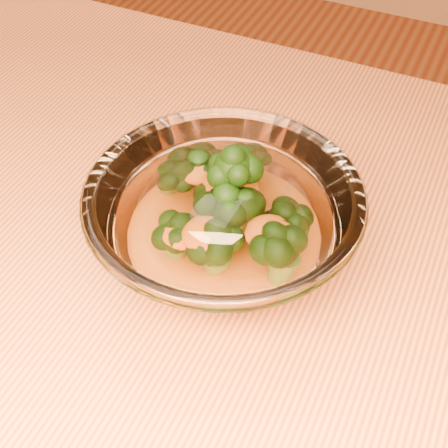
# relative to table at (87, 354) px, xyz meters

# --- Properties ---
(table) EXTENTS (1.20, 0.80, 0.75)m
(table) POSITION_rel_table_xyz_m (0.00, 0.00, 0.00)
(table) COLOR #CC7B3D
(table) RESTS_ON ground
(glass_bowl) EXTENTS (0.20, 0.20, 0.09)m
(glass_bowl) POSITION_rel_table_xyz_m (0.10, 0.07, 0.15)
(glass_bowl) COLOR white
(glass_bowl) RESTS_ON table
(cheese_sauce) EXTENTS (0.10, 0.10, 0.03)m
(cheese_sauce) POSITION_rel_table_xyz_m (0.10, 0.07, 0.13)
(cheese_sauce) COLOR orange
(cheese_sauce) RESTS_ON glass_bowl
(broccoli_heap) EXTENTS (0.13, 0.12, 0.08)m
(broccoli_heap) POSITION_rel_table_xyz_m (0.10, 0.08, 0.16)
(broccoli_heap) COLOR black
(broccoli_heap) RESTS_ON cheese_sauce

